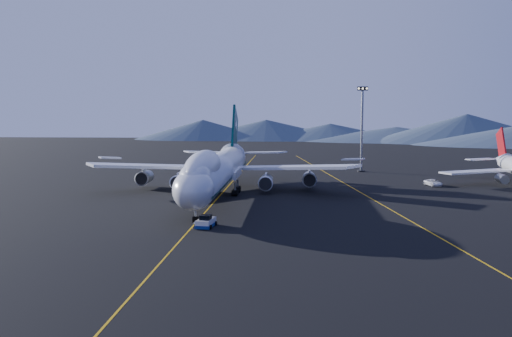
# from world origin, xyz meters

# --- Properties ---
(ground) EXTENTS (500.00, 500.00, 0.00)m
(ground) POSITION_xyz_m (0.00, 0.00, 0.00)
(ground) COLOR black
(ground) RESTS_ON ground
(taxiway_line_main) EXTENTS (0.25, 220.00, 0.01)m
(taxiway_line_main) POSITION_xyz_m (0.00, 0.00, 0.01)
(taxiway_line_main) COLOR #D79D0C
(taxiway_line_main) RESTS_ON ground
(taxiway_line_side) EXTENTS (28.08, 198.09, 0.01)m
(taxiway_line_side) POSITION_xyz_m (30.00, 10.00, 0.01)
(taxiway_line_side) COLOR #D79D0C
(taxiway_line_side) RESTS_ON ground
(boeing_747) EXTENTS (59.62, 72.43, 19.37)m
(boeing_747) POSITION_xyz_m (0.00, 0.03, 5.81)
(boeing_747) COLOR silver
(boeing_747) RESTS_ON ground
(pushback_tug) EXTENTS (3.10, 4.84, 1.99)m
(pushback_tug) POSITION_xyz_m (2.12, -29.50, 0.63)
(pushback_tug) COLOR silver
(pushback_tug) RESTS_ON ground
(service_van) EXTENTS (3.94, 5.98, 1.53)m
(service_van) POSITION_xyz_m (48.51, 21.71, 0.76)
(service_van) COLOR white
(service_van) RESTS_ON ground
(floodlight_mast) EXTENTS (3.05, 2.29, 24.68)m
(floodlight_mast) POSITION_xyz_m (35.04, 52.52, 12.50)
(floodlight_mast) COLOR black
(floodlight_mast) RESTS_ON ground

